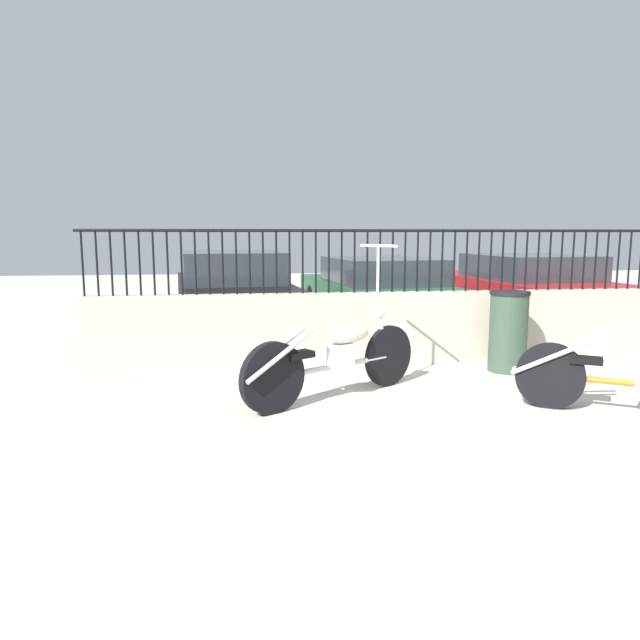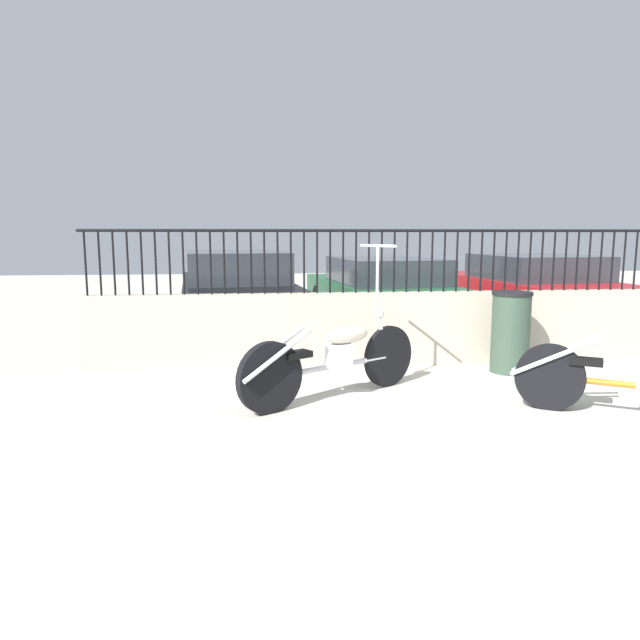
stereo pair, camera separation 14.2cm
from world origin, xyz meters
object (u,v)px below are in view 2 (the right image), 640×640
(motorcycle_orange, at_px, (634,377))
(car_black, at_px, (236,291))
(motorcycle_silver, at_px, (327,358))
(car_red, at_px, (529,290))
(car_green, at_px, (383,292))
(trash_bin, at_px, (511,332))

(motorcycle_orange, relative_size, car_black, 0.42)
(motorcycle_silver, height_order, car_black, motorcycle_silver)
(car_red, bearing_deg, car_green, 81.41)
(motorcycle_orange, relative_size, car_red, 0.46)
(motorcycle_silver, xyz_separation_m, trash_bin, (2.32, 0.92, 0.06))
(motorcycle_orange, height_order, car_black, motorcycle_orange)
(motorcycle_silver, relative_size, trash_bin, 1.98)
(motorcycle_silver, xyz_separation_m, car_green, (1.53, 4.38, 0.21))
(car_green, bearing_deg, trash_bin, -173.27)
(trash_bin, bearing_deg, motorcycle_orange, -79.61)
(car_green, bearing_deg, car_black, 88.31)
(trash_bin, bearing_deg, motorcycle_silver, -158.27)
(motorcycle_silver, bearing_deg, car_red, 13.49)
(car_black, distance_m, car_red, 5.17)
(trash_bin, height_order, car_black, car_black)
(car_black, height_order, car_red, car_black)
(trash_bin, xyz_separation_m, car_black, (-3.35, 3.25, 0.20))
(trash_bin, bearing_deg, car_black, 135.84)
(car_black, bearing_deg, motorcycle_silver, -172.49)
(motorcycle_silver, relative_size, car_black, 0.40)
(trash_bin, distance_m, car_red, 3.71)
(car_green, xyz_separation_m, car_red, (2.61, -0.23, 0.02))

